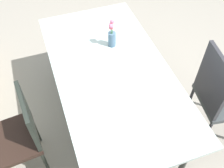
% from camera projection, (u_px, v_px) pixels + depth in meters
% --- Properties ---
extents(ground_plane, '(12.00, 12.00, 0.00)m').
position_uv_depth(ground_plane, '(111.00, 124.00, 2.67)').
color(ground_plane, gray).
extents(dining_table, '(1.74, 0.90, 0.77)m').
position_uv_depth(dining_table, '(112.00, 75.00, 2.13)').
color(dining_table, '#B2C6C1').
rests_on(dining_table, ground).
extents(chair_near_left, '(0.48, 0.48, 1.02)m').
position_uv_depth(chair_near_left, '(219.00, 94.00, 2.19)').
color(chair_near_left, '#373C3D').
rests_on(chair_near_left, ground).
extents(chair_far_side, '(0.45, 0.45, 0.88)m').
position_uv_depth(chair_far_side, '(18.00, 134.00, 2.02)').
color(chair_far_side, black).
rests_on(chair_far_side, ground).
extents(flower_vase, '(0.07, 0.07, 0.28)m').
position_uv_depth(flower_vase, '(112.00, 35.00, 2.20)').
color(flower_vase, slate).
rests_on(flower_vase, dining_table).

